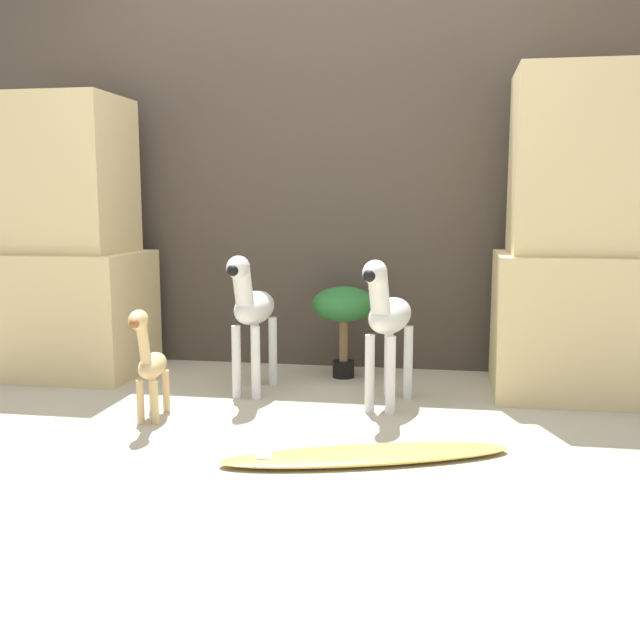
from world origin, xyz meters
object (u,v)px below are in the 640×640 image
object	(u,v)px
zebra_right	(387,317)
giraffe_figurine	(150,360)
potted_palm_front	(344,308)
zebra_left	(252,309)
surfboard	(365,455)

from	to	relation	value
zebra_right	giraffe_figurine	size ratio (longest dim) A/B	1.38
giraffe_figurine	potted_palm_front	distance (m)	1.19
zebra_left	potted_palm_front	bearing A→B (deg)	46.47
zebra_left	giraffe_figurine	size ratio (longest dim) A/B	1.38
giraffe_figurine	surfboard	bearing A→B (deg)	-19.71
potted_palm_front	surfboard	bearing A→B (deg)	-78.52
zebra_right	potted_palm_front	bearing A→B (deg)	116.45
zebra_left	giraffe_figurine	distance (m)	0.64
zebra_right	potted_palm_front	world-z (taller)	zebra_right
surfboard	giraffe_figurine	bearing A→B (deg)	160.29
zebra_left	surfboard	bearing A→B (deg)	-53.13
zebra_left	potted_palm_front	size ratio (longest dim) A/B	1.41
zebra_left	giraffe_figurine	world-z (taller)	zebra_left
giraffe_figurine	surfboard	world-z (taller)	giraffe_figurine
zebra_right	giraffe_figurine	xyz separation A→B (m)	(-0.99, -0.38, -0.16)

